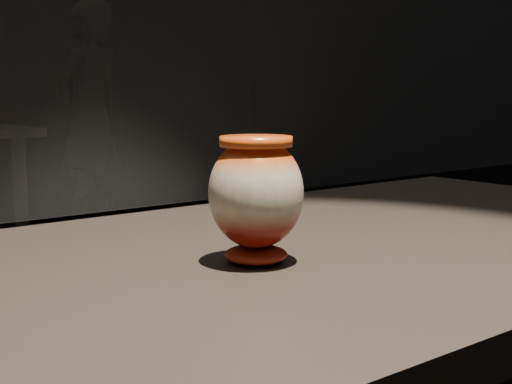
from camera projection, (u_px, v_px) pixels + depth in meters
main_vase at (256, 194)px, 0.93m from camera, size 0.15×0.15×0.17m
visitor at (90, 118)px, 5.49m from camera, size 0.77×0.65×1.80m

